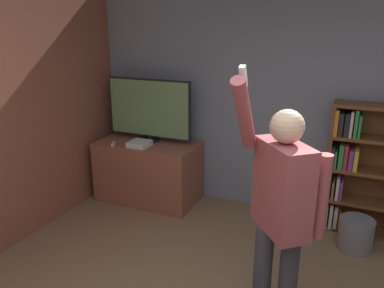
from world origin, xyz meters
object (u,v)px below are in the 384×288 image
Objects in this scene: television at (149,110)px; waste_bin at (356,234)px; person at (281,205)px; game_console at (139,144)px; bookshelf at (357,168)px.

television is 3.32× the size of waste_bin.
television is at bearing -169.91° from person.
person is at bearing -35.36° from game_console.
game_console is 2.53m from waste_bin.
television is 2.42m from bookshelf.
television reaches higher than bookshelf.
game_console is 0.17× the size of bookshelf.
television is 2.65m from waste_bin.
bookshelf reaches higher than waste_bin.
bookshelf is 0.68m from waste_bin.
television is 0.57× the size of person.
person reaches higher than game_console.
waste_bin is (2.46, -0.01, -0.62)m from game_console.
waste_bin is (0.55, 1.35, -0.84)m from person.
person is (1.91, -1.36, 0.22)m from game_console.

